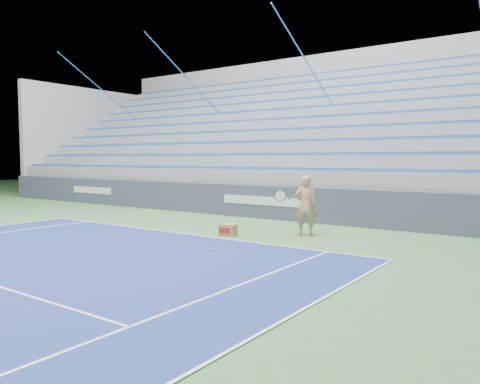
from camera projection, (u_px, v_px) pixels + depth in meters
name	position (u px, v px, depth m)	size (l,w,h in m)	color
sponsor_barrier	(266.00, 202.00, 15.56)	(30.00, 0.32, 1.10)	#3A4159
bleachers	(337.00, 150.00, 20.07)	(31.00, 9.15, 7.30)	#979A9F
tennis_player	(305.00, 205.00, 12.13)	(0.94, 0.90, 1.57)	tan
ball_box	(228.00, 230.00, 12.11)	(0.45, 0.38, 0.30)	#A1754E
tennis_ball_0	(68.00, 233.00, 12.38)	(0.07, 0.07, 0.07)	#B5E02D
tennis_ball_1	(262.00, 245.00, 10.59)	(0.07, 0.07, 0.07)	#B5E02D
tennis_ball_2	(214.00, 240.00, 11.30)	(0.07, 0.07, 0.07)	#B5E02D
tennis_ball_3	(187.00, 245.00, 10.68)	(0.07, 0.07, 0.07)	#B5E02D
tennis_ball_4	(114.00, 233.00, 12.37)	(0.07, 0.07, 0.07)	#B5E02D
tennis_ball_5	(211.00, 250.00, 10.03)	(0.07, 0.07, 0.07)	#B5E02D
tennis_ball_6	(248.00, 239.00, 11.45)	(0.07, 0.07, 0.07)	#B5E02D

